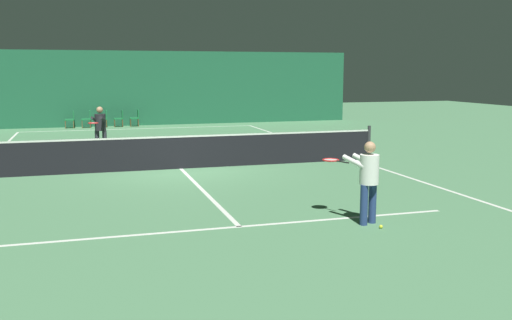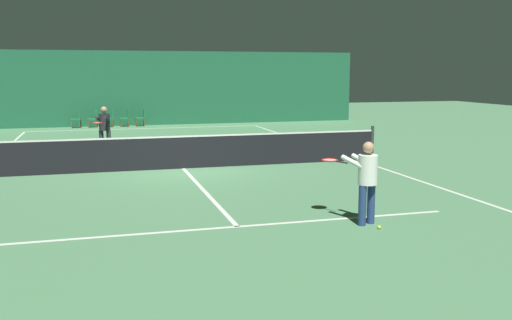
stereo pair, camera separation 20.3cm
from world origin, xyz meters
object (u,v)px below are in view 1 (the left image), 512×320
Objects in this scene: player_near at (367,176)px; tennis_ball at (381,227)px; tennis_net at (181,151)px; player_far at (100,126)px; courtside_chair_1 at (88,118)px; courtside_chair_4 at (136,117)px; courtside_chair_3 at (120,117)px; courtside_chair_0 at (71,118)px; courtside_chair_2 at (104,118)px.

player_near reaches higher than tennis_ball.
tennis_net is at bearing 108.17° from tennis_ball.
courtside_chair_1 is (-0.34, 9.30, -0.44)m from player_far.
player_near is at bearing 6.80° from courtside_chair_4.
tennis_ball is at bearing 36.57° from player_far.
player_far reaches higher than courtside_chair_3.
courtside_chair_3 reaches higher than tennis_ball.
courtside_chair_0 and courtside_chair_2 have the same top height.
courtside_chair_4 is at bearing 90.00° from courtside_chair_3.
courtside_chair_3 is at bearing 90.00° from courtside_chair_1.
courtside_chair_3 is (1.21, 9.30, -0.44)m from player_far.
player_far is 1.88× the size of courtside_chair_4.
courtside_chair_2 is 12.73× the size of tennis_ball.
player_far is 1.88× the size of courtside_chair_0.
player_far is at bearing -2.66° from courtside_chair_2.
courtside_chair_3 is (-0.88, 13.13, -0.03)m from tennis_net.
courtside_chair_0 and courtside_chair_4 have the same top height.
player_near is 1.81× the size of courtside_chair_3.
courtside_chair_2 is 20.76m from tennis_ball.
courtside_chair_0 is 1.00× the size of courtside_chair_3.
courtside_chair_1 is (0.77, 0.00, 0.00)m from courtside_chair_0.
courtside_chair_4 is at bearing -177.41° from player_far.
tennis_ball is at bearing 6.94° from courtside_chair_4.
courtside_chair_3 is (-3.16, 19.97, -0.40)m from player_near.
courtside_chair_0 is (-3.20, 13.13, -0.03)m from tennis_net.
player_near is 1.81× the size of courtside_chair_0.
player_far is at bearing 2.11° from courtside_chair_1.
courtside_chair_1 is 2.32m from courtside_chair_4.
courtside_chair_2 is at bearing -90.00° from courtside_chair_3.
courtside_chair_3 is 20.62m from tennis_ball.
courtside_chair_0 is at bearing 103.71° from tennis_net.
courtside_chair_2 is 0.77m from courtside_chair_3.
tennis_net is 14.29× the size of courtside_chair_3.
courtside_chair_4 is (1.55, 0.00, 0.00)m from courtside_chair_2.
courtside_chair_0 is 1.55m from courtside_chair_2.
courtside_chair_0 is 1.00× the size of courtside_chair_2.
courtside_chair_4 is at bearing -15.96° from player_near.
tennis_net is at bearing 10.47° from courtside_chair_1.
player_near is at bearing 8.98° from courtside_chair_3.
courtside_chair_2 is (0.43, 9.30, -0.44)m from player_far.
player_far is 23.93× the size of tennis_ball.
player_near reaches higher than courtside_chair_0.
tennis_net is 7.60× the size of player_far.
courtside_chair_3 is at bearing 90.00° from courtside_chair_0.
courtside_chair_0 is 2.32m from courtside_chair_3.
player_near reaches higher than courtside_chair_3.
courtside_chair_1 reaches higher than tennis_ball.
courtside_chair_2 is (-1.65, 13.13, -0.03)m from tennis_net.
courtside_chair_3 is 1.00× the size of courtside_chair_4.
courtside_chair_3 is (2.32, 0.00, 0.00)m from courtside_chair_0.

